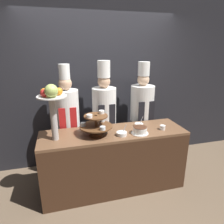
{
  "coord_description": "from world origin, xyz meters",
  "views": [
    {
      "loc": [
        -0.67,
        -2.11,
        1.96
      ],
      "look_at": [
        0.0,
        0.39,
        1.13
      ],
      "focal_mm": 32.0,
      "sensor_mm": 36.0,
      "label": 1
    }
  ],
  "objects_px": {
    "serving_bowl_far": "(139,125)",
    "chef_left": "(68,118)",
    "tiered_stand": "(96,124)",
    "chef_center_left": "(104,114)",
    "chef_center_right": "(142,111)",
    "fruit_pedestal": "(52,101)",
    "cake_round": "(140,130)",
    "cup_white": "(163,127)",
    "serving_bowl_near": "(122,134)"
  },
  "relations": [
    {
      "from": "fruit_pedestal",
      "to": "cake_round",
      "type": "distance_m",
      "value": 1.18
    },
    {
      "from": "tiered_stand",
      "to": "serving_bowl_far",
      "type": "height_order",
      "value": "tiered_stand"
    },
    {
      "from": "chef_left",
      "to": "serving_bowl_far",
      "type": "bearing_deg",
      "value": -22.48
    },
    {
      "from": "serving_bowl_far",
      "to": "chef_left",
      "type": "bearing_deg",
      "value": 157.52
    },
    {
      "from": "chef_center_left",
      "to": "chef_center_right",
      "type": "relative_size",
      "value": 1.02
    },
    {
      "from": "cup_white",
      "to": "chef_center_left",
      "type": "height_order",
      "value": "chef_center_left"
    },
    {
      "from": "cake_round",
      "to": "serving_bowl_far",
      "type": "height_order",
      "value": "serving_bowl_far"
    },
    {
      "from": "cup_white",
      "to": "chef_center_right",
      "type": "height_order",
      "value": "chef_center_right"
    },
    {
      "from": "tiered_stand",
      "to": "chef_center_left",
      "type": "bearing_deg",
      "value": 66.48
    },
    {
      "from": "fruit_pedestal",
      "to": "serving_bowl_near",
      "type": "bearing_deg",
      "value": -5.36
    },
    {
      "from": "tiered_stand",
      "to": "cup_white",
      "type": "distance_m",
      "value": 0.93
    },
    {
      "from": "chef_center_right",
      "to": "chef_center_left",
      "type": "bearing_deg",
      "value": 180.0
    },
    {
      "from": "tiered_stand",
      "to": "serving_bowl_far",
      "type": "distance_m",
      "value": 0.67
    },
    {
      "from": "fruit_pedestal",
      "to": "cup_white",
      "type": "xyz_separation_m",
      "value": [
        1.44,
        -0.04,
        -0.47
      ]
    },
    {
      "from": "cup_white",
      "to": "serving_bowl_near",
      "type": "distance_m",
      "value": 0.61
    },
    {
      "from": "serving_bowl_near",
      "to": "serving_bowl_far",
      "type": "distance_m",
      "value": 0.41
    },
    {
      "from": "serving_bowl_far",
      "to": "chef_center_left",
      "type": "relative_size",
      "value": 0.08
    },
    {
      "from": "tiered_stand",
      "to": "cup_white",
      "type": "height_order",
      "value": "tiered_stand"
    },
    {
      "from": "serving_bowl_near",
      "to": "cake_round",
      "type": "bearing_deg",
      "value": -0.44
    },
    {
      "from": "serving_bowl_near",
      "to": "chef_center_left",
      "type": "height_order",
      "value": "chef_center_left"
    },
    {
      "from": "cake_round",
      "to": "serving_bowl_near",
      "type": "distance_m",
      "value": 0.25
    },
    {
      "from": "tiered_stand",
      "to": "cake_round",
      "type": "relative_size",
      "value": 1.87
    },
    {
      "from": "serving_bowl_near",
      "to": "tiered_stand",
      "type": "bearing_deg",
      "value": 160.37
    },
    {
      "from": "serving_bowl_far",
      "to": "fruit_pedestal",
      "type": "bearing_deg",
      "value": -172.31
    },
    {
      "from": "chef_center_right",
      "to": "tiered_stand",
      "type": "bearing_deg",
      "value": -148.48
    },
    {
      "from": "chef_left",
      "to": "chef_center_left",
      "type": "bearing_deg",
      "value": 0.0
    },
    {
      "from": "fruit_pedestal",
      "to": "chef_center_left",
      "type": "distance_m",
      "value": 1.02
    },
    {
      "from": "chef_center_left",
      "to": "chef_left",
      "type": "bearing_deg",
      "value": -180.0
    },
    {
      "from": "chef_center_left",
      "to": "chef_center_right",
      "type": "height_order",
      "value": "chef_center_left"
    },
    {
      "from": "fruit_pedestal",
      "to": "chef_center_left",
      "type": "xyz_separation_m",
      "value": [
        0.75,
        0.57,
        -0.4
      ]
    },
    {
      "from": "cup_white",
      "to": "chef_center_left",
      "type": "distance_m",
      "value": 0.92
    },
    {
      "from": "cake_round",
      "to": "chef_center_right",
      "type": "xyz_separation_m",
      "value": [
        0.3,
        0.64,
        0.04
      ]
    },
    {
      "from": "cup_white",
      "to": "chef_left",
      "type": "distance_m",
      "value": 1.39
    },
    {
      "from": "chef_center_left",
      "to": "cup_white",
      "type": "bearing_deg",
      "value": -41.22
    },
    {
      "from": "cup_white",
      "to": "serving_bowl_near",
      "type": "height_order",
      "value": "serving_bowl_near"
    },
    {
      "from": "cake_round",
      "to": "chef_center_right",
      "type": "bearing_deg",
      "value": 65.06
    },
    {
      "from": "tiered_stand",
      "to": "chef_center_right",
      "type": "height_order",
      "value": "chef_center_right"
    },
    {
      "from": "serving_bowl_far",
      "to": "chef_center_left",
      "type": "distance_m",
      "value": 0.59
    },
    {
      "from": "serving_bowl_near",
      "to": "chef_left",
      "type": "relative_size",
      "value": 0.09
    },
    {
      "from": "serving_bowl_near",
      "to": "chef_center_right",
      "type": "distance_m",
      "value": 0.85
    },
    {
      "from": "cup_white",
      "to": "serving_bowl_far",
      "type": "height_order",
      "value": "serving_bowl_far"
    },
    {
      "from": "serving_bowl_far",
      "to": "chef_center_left",
      "type": "bearing_deg",
      "value": 135.75
    },
    {
      "from": "cake_round",
      "to": "chef_left",
      "type": "bearing_deg",
      "value": 144.42
    },
    {
      "from": "chef_left",
      "to": "cake_round",
      "type": "bearing_deg",
      "value": -35.58
    },
    {
      "from": "fruit_pedestal",
      "to": "chef_center_left",
      "type": "bearing_deg",
      "value": 37.13
    },
    {
      "from": "tiered_stand",
      "to": "cup_white",
      "type": "bearing_deg",
      "value": -4.54
    },
    {
      "from": "tiered_stand",
      "to": "chef_center_left",
      "type": "distance_m",
      "value": 0.58
    },
    {
      "from": "chef_left",
      "to": "chef_center_left",
      "type": "xyz_separation_m",
      "value": [
        0.57,
        0.0,
        0.02
      ]
    },
    {
      "from": "chef_center_right",
      "to": "fruit_pedestal",
      "type": "bearing_deg",
      "value": -157.75
    },
    {
      "from": "cup_white",
      "to": "chef_center_right",
      "type": "relative_size",
      "value": 0.04
    }
  ]
}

